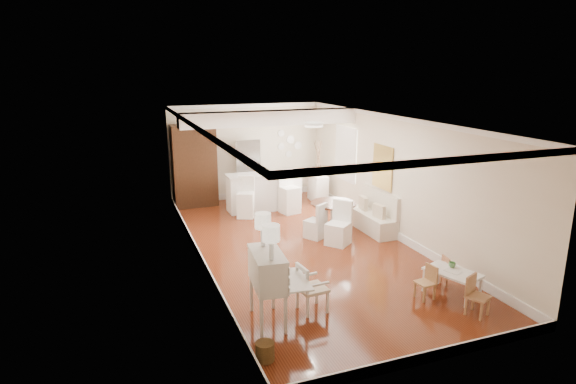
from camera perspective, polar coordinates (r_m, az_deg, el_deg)
room at (r=10.36m, az=1.40°, el=4.26°), size 9.00×9.04×2.82m
secretary_bureau at (r=7.49m, az=-2.44°, el=-11.26°), size 0.99×1.01×1.16m
gustavian_armchair at (r=7.90m, az=2.91°, el=-11.24°), size 0.50×0.50×0.81m
wicker_basket at (r=6.84m, az=-2.75°, el=-18.33°), size 0.32×0.32×0.26m
kids_table at (r=8.90m, az=18.84°, el=-10.22°), size 0.82×1.03×0.45m
kids_chair_a at (r=8.63m, az=15.95°, el=-10.24°), size 0.32×0.32×0.60m
kids_chair_b at (r=9.21m, az=17.49°, el=-8.93°), size 0.30×0.30×0.55m
kids_chair_c at (r=8.35m, az=21.61°, el=-11.41°), size 0.42×0.42×0.66m
banquette at (r=11.71m, az=9.93°, el=-2.24°), size 0.52×1.60×0.98m
dining_table at (r=11.53m, az=5.38°, el=-3.00°), size 1.41×1.41×0.73m
slip_chair_near at (r=10.71m, az=6.00°, el=-3.72°), size 0.67×0.66×0.98m
slip_chair_far at (r=11.10m, az=3.26°, el=-3.38°), size 0.56×0.56×0.84m
breakfast_counter at (r=13.26m, az=-2.86°, el=0.06°), size 2.05×0.65×1.03m
bar_stool_left at (r=12.61m, az=-5.05°, el=-0.65°), size 0.56×0.56×1.07m
bar_stool_right at (r=12.93m, az=0.19°, el=-0.04°), size 0.53×0.53×1.14m
pantry_cabinet at (r=13.76m, az=-11.05°, el=3.06°), size 1.20×0.60×2.30m
fridge at (r=14.20m, az=-3.40°, el=2.64°), size 0.75×0.65×1.80m
sideboard at (r=14.10m, az=3.57°, el=0.46°), size 0.45×0.87×0.80m
pencil_cup at (r=8.96m, az=18.87°, el=-8.17°), size 0.15×0.15×0.09m
branch_vase at (r=13.95m, az=3.49°, el=2.39°), size 0.22×0.22×0.19m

